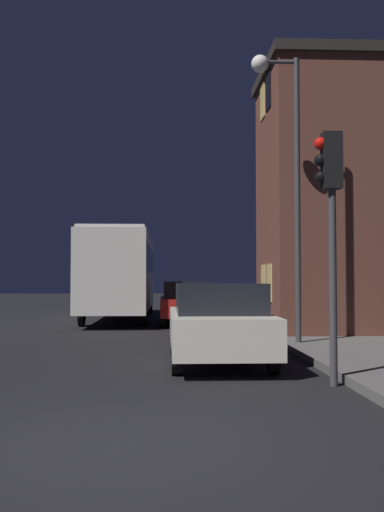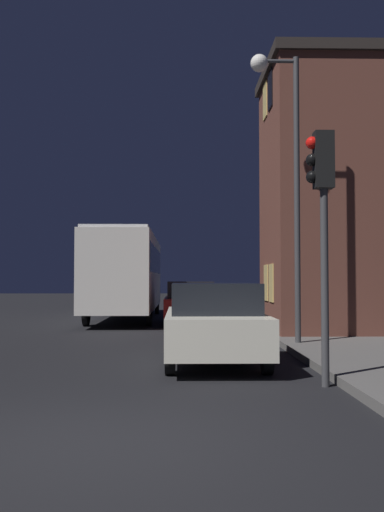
{
  "view_description": "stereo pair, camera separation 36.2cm",
  "coord_description": "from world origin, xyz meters",
  "px_view_note": "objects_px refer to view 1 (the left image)",
  "views": [
    {
      "loc": [
        0.42,
        -5.9,
        1.67
      ],
      "look_at": [
        1.09,
        8.67,
        2.26
      ],
      "focal_mm": 40.0,
      "sensor_mm": 36.0,
      "label": 1
    },
    {
      "loc": [
        0.78,
        -5.91,
        1.67
      ],
      "look_at": [
        1.09,
        8.67,
        2.26
      ],
      "focal_mm": 40.0,
      "sensor_mm": 36.0,
      "label": 2
    }
  ],
  "objects_px": {
    "bus": "(121,269)",
    "car_near_lane": "(218,322)",
    "traffic_light": "(330,203)",
    "car_mid_lane": "(186,302)",
    "streetlamp": "(284,147)"
  },
  "relations": [
    {
      "from": "bus",
      "to": "car_near_lane",
      "type": "xyz_separation_m",
      "value": [
        2.88,
        -12.41,
        -1.26
      ]
    },
    {
      "from": "traffic_light",
      "to": "car_mid_lane",
      "type": "height_order",
      "value": "traffic_light"
    },
    {
      "from": "traffic_light",
      "to": "car_near_lane",
      "type": "distance_m",
      "value": 3.6
    },
    {
      "from": "streetlamp",
      "to": "car_mid_lane",
      "type": "height_order",
      "value": "streetlamp"
    },
    {
      "from": "streetlamp",
      "to": "traffic_light",
      "type": "distance_m",
      "value": 5.18
    },
    {
      "from": "streetlamp",
      "to": "car_near_lane",
      "type": "distance_m",
      "value": 4.99
    },
    {
      "from": "traffic_light",
      "to": "bus",
      "type": "bearing_deg",
      "value": 106.52
    },
    {
      "from": "streetlamp",
      "to": "car_near_lane",
      "type": "height_order",
      "value": "streetlamp"
    },
    {
      "from": "car_near_lane",
      "to": "car_mid_lane",
      "type": "bearing_deg",
      "value": 91.74
    },
    {
      "from": "streetlamp",
      "to": "car_mid_lane",
      "type": "distance_m",
      "value": 8.75
    },
    {
      "from": "traffic_light",
      "to": "car_mid_lane",
      "type": "distance_m",
      "value": 12.53
    },
    {
      "from": "bus",
      "to": "car_mid_lane",
      "type": "relative_size",
      "value": 2.5
    },
    {
      "from": "streetlamp",
      "to": "bus",
      "type": "bearing_deg",
      "value": 114.81
    },
    {
      "from": "car_near_lane",
      "to": "traffic_light",
      "type": "bearing_deg",
      "value": -58.39
    },
    {
      "from": "car_mid_lane",
      "to": "bus",
      "type": "bearing_deg",
      "value": 133.71
    }
  ]
}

